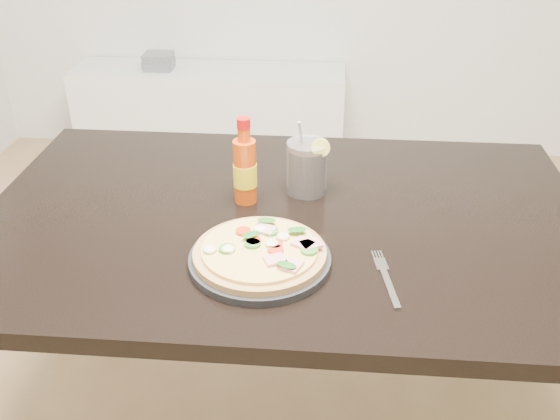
# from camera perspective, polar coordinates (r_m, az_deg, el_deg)

# --- Properties ---
(dining_table) EXTENTS (1.40, 0.90, 0.75)m
(dining_table) POSITION_cam_1_polar(r_m,az_deg,el_deg) (1.48, 0.39, -3.13)
(dining_table) COLOR black
(dining_table) RESTS_ON ground
(plate) EXTENTS (0.29, 0.29, 0.02)m
(plate) POSITION_cam_1_polar(r_m,az_deg,el_deg) (1.27, -1.85, -4.55)
(plate) COLOR black
(plate) RESTS_ON dining_table
(pizza) EXTENTS (0.27, 0.27, 0.03)m
(pizza) POSITION_cam_1_polar(r_m,az_deg,el_deg) (1.26, -1.78, -3.79)
(pizza) COLOR tan
(pizza) RESTS_ON plate
(hot_sauce_bottle) EXTENTS (0.06, 0.06, 0.21)m
(hot_sauce_bottle) POSITION_cam_1_polar(r_m,az_deg,el_deg) (1.46, -3.22, 3.72)
(hot_sauce_bottle) COLOR #CC430C
(hot_sauce_bottle) RESTS_ON dining_table
(cola_cup) EXTENTS (0.10, 0.10, 0.19)m
(cola_cup) POSITION_cam_1_polar(r_m,az_deg,el_deg) (1.51, 2.47, 3.82)
(cola_cup) COLOR black
(cola_cup) RESTS_ON dining_table
(fork) EXTENTS (0.05, 0.19, 0.00)m
(fork) POSITION_cam_1_polar(r_m,az_deg,el_deg) (1.25, 9.61, -5.99)
(fork) COLOR silver
(fork) RESTS_ON dining_table
(media_console) EXTENTS (1.40, 0.34, 0.50)m
(media_console) POSITION_cam_1_polar(r_m,az_deg,el_deg) (3.38, -6.32, 8.62)
(media_console) COLOR white
(media_console) RESTS_ON ground
(cd_stack) EXTENTS (0.14, 0.12, 0.08)m
(cd_stack) POSITION_cam_1_polar(r_m,az_deg,el_deg) (3.32, -11.03, 13.21)
(cd_stack) COLOR slate
(cd_stack) RESTS_ON media_console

